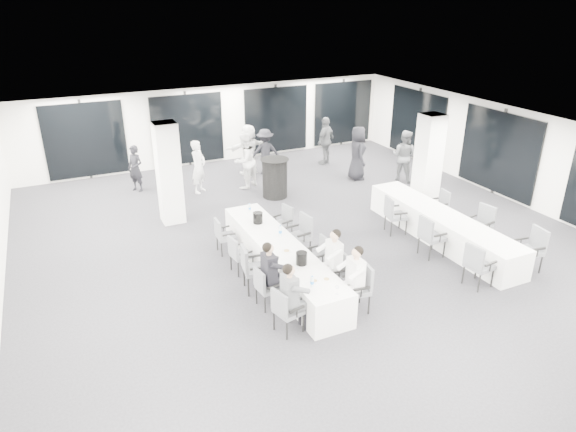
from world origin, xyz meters
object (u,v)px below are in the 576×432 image
object	(u,v)px
standing_guest_b	(245,157)
chair_side_left_mid	(430,234)
chair_main_left_far	(223,234)
ice_bucket_near	(301,258)
chair_main_right_fourth	(301,233)
chair_side_right_mid	(482,222)
standing_guest_e	(358,150)
standing_guest_g	(135,166)
chair_main_left_mid	(252,266)
chair_main_right_mid	(320,253)
chair_main_left_second	(265,285)
ice_bucket_far	(258,218)
chair_main_right_second	(337,269)
banquet_table_main	(281,260)
chair_side_right_far	(440,204)
chair_main_left_fourth	(238,253)
chair_side_left_near	(477,263)
chair_main_left_near	(285,309)
standing_guest_c	(265,149)
chair_main_right_near	(360,285)
standing_guest_f	(249,146)
cocktail_table	(275,178)
standing_guest_d	(326,138)
chair_side_left_far	(393,213)
banquet_table_side	(441,227)
chair_side_right_near	(532,247)
standing_guest_h	(404,153)

from	to	relation	value
standing_guest_b	chair_side_left_mid	bearing A→B (deg)	81.89
chair_main_left_far	ice_bucket_near	xyz separation A→B (m)	(0.85, -2.54, 0.38)
chair_main_right_fourth	chair_side_right_mid	world-z (taller)	chair_main_right_fourth
standing_guest_e	standing_guest_g	world-z (taller)	standing_guest_e
standing_guest_g	chair_side_left_mid	bearing A→B (deg)	-2.76
chair_main_left_mid	chair_main_right_mid	distance (m)	1.67
chair_main_left_second	ice_bucket_far	distance (m)	2.53
chair_main_left_far	chair_main_right_second	world-z (taller)	chair_main_left_far
banquet_table_main	ice_bucket_far	world-z (taller)	ice_bucket_far
chair_main_right_second	chair_side_left_mid	distance (m)	2.80
chair_side_right_far	chair_main_left_fourth	bearing A→B (deg)	100.48
chair_side_left_near	ice_bucket_far	distance (m)	5.10
chair_main_left_near	chair_side_right_far	bearing A→B (deg)	101.69
chair_main_left_mid	standing_guest_c	xyz separation A→B (m)	(3.28, 7.01, 0.32)
chair_side_right_mid	chair_main_right_mid	bearing A→B (deg)	75.21
chair_main_right_near	standing_guest_f	bearing A→B (deg)	0.69
cocktail_table	chair_side_right_mid	bearing A→B (deg)	-56.69
standing_guest_b	standing_guest_d	xyz separation A→B (m)	(3.60, 1.11, -0.03)
chair_main_right_near	chair_main_right_mid	world-z (taller)	chair_main_right_near
chair_side_right_mid	standing_guest_e	size ratio (longest dim) A/B	0.49
chair_main_right_mid	chair_side_left_near	bearing A→B (deg)	-128.32
standing_guest_g	chair_main_left_fourth	bearing A→B (deg)	-28.94
chair_main_right_mid	standing_guest_f	size ratio (longest dim) A/B	0.44
chair_side_left_far	standing_guest_c	distance (m)	6.04
banquet_table_main	standing_guest_b	xyz separation A→B (m)	(1.31, 5.66, 0.65)
ice_bucket_near	standing_guest_c	bearing A→B (deg)	72.45
chair_main_left_fourth	chair_side_right_far	xyz separation A→B (m)	(6.09, 0.35, -0.00)
banquet_table_side	chair_side_right_near	size ratio (longest dim) A/B	4.84
chair_main_left_near	standing_guest_d	distance (m)	10.51
chair_side_left_mid	standing_guest_d	size ratio (longest dim) A/B	0.51
chair_main_right_mid	standing_guest_e	xyz separation A→B (m)	(4.23, 5.17, 0.53)
chair_main_right_fourth	standing_guest_g	size ratio (longest dim) A/B	0.61
chair_main_left_near	chair_side_right_mid	size ratio (longest dim) A/B	0.93
chair_side_right_near	chair_side_left_far	bearing A→B (deg)	37.83
cocktail_table	chair_main_right_fourth	world-z (taller)	cocktail_table
chair_main_left_second	standing_guest_c	size ratio (longest dim) A/B	0.48
chair_side_left_far	standing_guest_h	distance (m)	4.30
chair_main_left_near	chair_side_right_near	world-z (taller)	chair_side_right_near
chair_side_left_far	chair_side_right_near	distance (m)	3.42
chair_side_left_near	chair_side_right_far	distance (m)	3.53
cocktail_table	chair_side_right_far	size ratio (longest dim) A/B	1.38
cocktail_table	chair_side_right_near	distance (m)	7.56
chair_main_left_second	chair_side_right_near	xyz separation A→B (m)	(6.10, -1.18, 0.09)
chair_main_left_near	chair_main_left_mid	bearing A→B (deg)	166.87
chair_main_left_far	standing_guest_c	distance (m)	6.07
chair_side_left_mid	chair_side_right_near	size ratio (longest dim) A/B	0.99
chair_side_left_near	chair_main_left_second	bearing A→B (deg)	-112.10
chair_main_right_near	standing_guest_c	xyz separation A→B (m)	(1.60, 8.61, 0.34)
standing_guest_f	standing_guest_b	bearing A→B (deg)	60.00
chair_main_right_near	chair_side_right_near	world-z (taller)	chair_side_right_near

